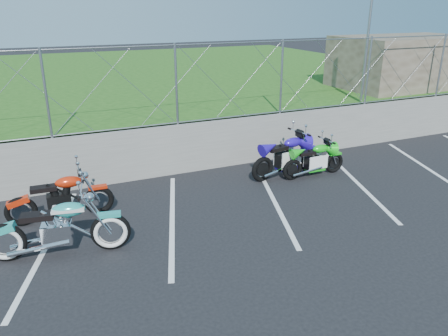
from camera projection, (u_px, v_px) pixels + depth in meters
name	position (u px, v px, depth m)	size (l,w,h in m)	color
ground	(188.00, 241.00, 8.15)	(90.00, 90.00, 0.00)	black
retaining_wall	(141.00, 154.00, 10.92)	(30.00, 0.22, 1.30)	slate
grass_field	(86.00, 89.00, 19.48)	(30.00, 20.00, 1.30)	#224E14
stone_building	(405.00, 61.00, 16.10)	(5.00, 3.00, 1.80)	brown
chain_link_fence	(136.00, 88.00, 10.35)	(28.00, 0.03, 2.00)	gray
sign_pole	(366.00, 52.00, 13.26)	(0.08, 0.08, 3.00)	gray
parking_lines	(225.00, 208.00, 9.46)	(18.29, 4.31, 0.01)	silver
cruiser_turquoise	(60.00, 230.00, 7.54)	(2.43, 0.77, 1.22)	black
naked_orange	(62.00, 199.00, 8.84)	(2.12, 0.72, 1.06)	black
sportbike_green	(315.00, 161.00, 11.14)	(1.82, 0.65, 0.94)	black
sportbike_blue	(287.00, 157.00, 11.17)	(2.15, 0.76, 1.12)	black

